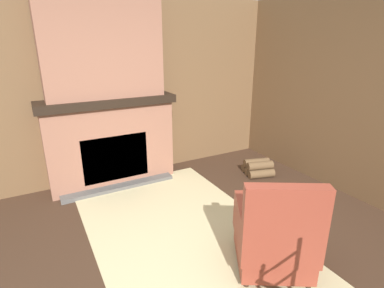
{
  "coord_description": "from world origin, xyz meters",
  "views": [
    {
      "loc": [
        1.63,
        -0.95,
        2.01
      ],
      "look_at": [
        -1.2,
        0.61,
        0.9
      ],
      "focal_mm": 28.0,
      "sensor_mm": 36.0,
      "label": 1
    }
  ],
  "objects_px": {
    "armchair": "(275,237)",
    "storage_case": "(145,89)",
    "oil_lamp_vase": "(77,93)",
    "firewood_stack": "(258,168)",
    "decorative_plate_on_mantel": "(105,87)"
  },
  "relations": [
    {
      "from": "armchair",
      "to": "storage_case",
      "type": "relative_size",
      "value": 3.92
    },
    {
      "from": "armchair",
      "to": "oil_lamp_vase",
      "type": "bearing_deg",
      "value": 54.95
    },
    {
      "from": "firewood_stack",
      "to": "oil_lamp_vase",
      "type": "height_order",
      "value": "oil_lamp_vase"
    },
    {
      "from": "oil_lamp_vase",
      "to": "decorative_plate_on_mantel",
      "type": "bearing_deg",
      "value": 93.12
    },
    {
      "from": "oil_lamp_vase",
      "to": "storage_case",
      "type": "bearing_deg",
      "value": 89.99
    },
    {
      "from": "oil_lamp_vase",
      "to": "storage_case",
      "type": "distance_m",
      "value": 0.94
    },
    {
      "from": "firewood_stack",
      "to": "storage_case",
      "type": "height_order",
      "value": "storage_case"
    },
    {
      "from": "oil_lamp_vase",
      "to": "storage_case",
      "type": "height_order",
      "value": "oil_lamp_vase"
    },
    {
      "from": "firewood_stack",
      "to": "decorative_plate_on_mantel",
      "type": "xyz_separation_m",
      "value": [
        -0.9,
        -2.08,
        1.31
      ]
    },
    {
      "from": "oil_lamp_vase",
      "to": "decorative_plate_on_mantel",
      "type": "distance_m",
      "value": 0.37
    },
    {
      "from": "armchair",
      "to": "decorative_plate_on_mantel",
      "type": "height_order",
      "value": "decorative_plate_on_mantel"
    },
    {
      "from": "decorative_plate_on_mantel",
      "to": "firewood_stack",
      "type": "bearing_deg",
      "value": 66.71
    },
    {
      "from": "armchair",
      "to": "storage_case",
      "type": "bearing_deg",
      "value": 35.66
    },
    {
      "from": "armchair",
      "to": "oil_lamp_vase",
      "type": "xyz_separation_m",
      "value": [
        -2.58,
        -1.16,
        1.02
      ]
    },
    {
      "from": "decorative_plate_on_mantel",
      "to": "storage_case",
      "type": "bearing_deg",
      "value": 87.98
    }
  ]
}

